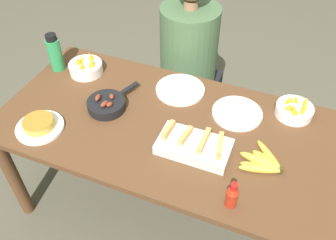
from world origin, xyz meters
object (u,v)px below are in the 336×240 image
Objects in this scene: hot_sauce_bottle at (232,196)px; person_figure at (188,74)px; empty_plate_near_front at (237,113)px; fruit_bowl_mango at (294,110)px; frittata_plate_center at (39,125)px; banana_bunch at (264,163)px; skillet at (107,104)px; water_bottle at (55,53)px; fruit_bowl_citrus at (86,67)px; empty_plate_far_left at (180,90)px; melon_tray at (194,146)px.

hot_sauce_bottle is 0.11× the size of person_figure.
empty_plate_near_front is 0.28m from fruit_bowl_mango.
banana_bunch is at bearing 9.61° from frittata_plate_center.
frittata_plate_center is 1.76× the size of hot_sauce_bottle.
fruit_bowl_mango is (0.89, 0.31, 0.01)m from skillet.
water_bottle reaches higher than empty_plate_near_front.
fruit_bowl_mango is 0.98× the size of fruit_bowl_citrus.
empty_plate_far_left is 2.02× the size of hot_sauce_bottle.
frittata_plate_center is 1.04× the size of water_bottle.
banana_bunch is 0.26m from hot_sauce_bottle.
fruit_bowl_mango is 1.16m from fruit_bowl_citrus.
fruit_bowl_citrus reaches higher than empty_plate_near_front.
frittata_plate_center is at bearing -152.10° from empty_plate_near_front.
fruit_bowl_mango is 1.42× the size of hot_sauce_bottle.
hot_sauce_bottle is (0.73, -0.32, 0.03)m from skillet.
person_figure is at bearing 117.85° from hot_sauce_bottle.
fruit_bowl_mango is at bearing 75.74° from hot_sauce_bottle.
fruit_bowl_citrus reaches higher than fruit_bowl_mango.
hot_sauce_bottle is at bearing -62.15° from person_figure.
person_figure reaches higher than fruit_bowl_citrus.
fruit_bowl_mango is 0.65m from hot_sauce_bottle.
empty_plate_near_front is at bearing 68.10° from melon_tray.
person_figure is (0.46, 0.47, -0.25)m from fruit_bowl_citrus.
hot_sauce_bottle is at bearing -78.77° from empty_plate_near_front.
water_bottle reaches higher than fruit_bowl_mango.
frittata_plate_center is (-0.23, -0.25, -0.01)m from skillet.
hot_sauce_bottle is 1.18m from person_figure.
hot_sauce_bottle reaches higher than frittata_plate_center.
water_bottle is at bearing -179.76° from empty_plate_near_front.
empty_plate_near_front and empty_plate_far_left have the same top height.
banana_bunch is 0.85× the size of empty_plate_near_front.
hot_sauce_bottle is (0.97, -0.07, 0.03)m from frittata_plate_center.
skillet is 0.95m from fruit_bowl_mango.
fruit_bowl_citrus reaches higher than frittata_plate_center.
hot_sauce_bottle is (0.44, -0.59, 0.05)m from empty_plate_far_left.
fruit_bowl_citrus is at bearing 156.71° from melon_tray.
empty_plate_far_left is (-0.33, 0.07, -0.00)m from empty_plate_near_front.
fruit_bowl_mango is (0.39, 0.41, 0.00)m from melon_tray.
fruit_bowl_citrus is 1.14m from hot_sauce_bottle.
banana_bunch is 1.29m from water_bottle.
empty_plate_near_front is at bearing 101.23° from hot_sauce_bottle.
hot_sauce_bottle is (-0.08, -0.24, 0.04)m from banana_bunch.
skillet is 1.34× the size of frittata_plate_center.
frittata_plate_center is 0.48m from fruit_bowl_citrus.
banana_bunch is at bearing -12.34° from water_bottle.
fruit_bowl_citrus is (-0.03, 0.48, 0.01)m from frittata_plate_center.
frittata_plate_center is 0.91× the size of empty_plate_near_front.
fruit_bowl_mango is at bearing 26.52° from frittata_plate_center.
fruit_bowl_mango is at bearing -29.12° from person_figure.
hot_sauce_bottle reaches higher than fruit_bowl_mango.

